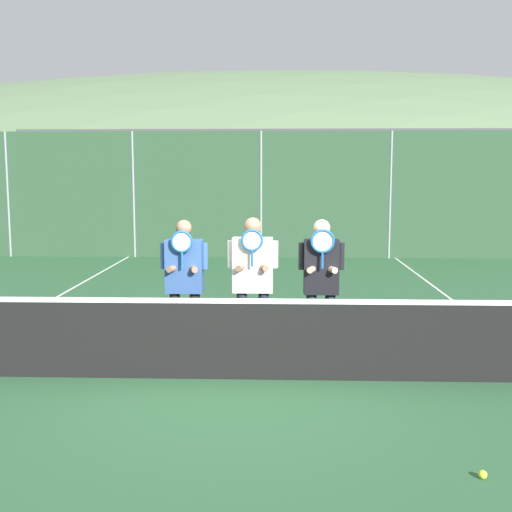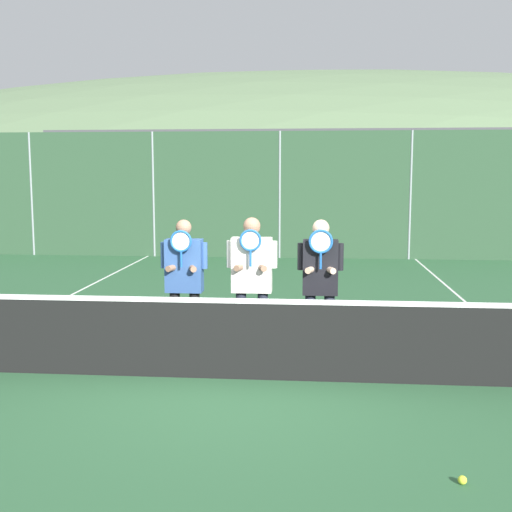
{
  "view_description": "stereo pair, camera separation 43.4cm",
  "coord_description": "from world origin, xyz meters",
  "px_view_note": "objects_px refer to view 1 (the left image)",
  "views": [
    {
      "loc": [
        0.49,
        -7.07,
        2.35
      ],
      "look_at": [
        0.2,
        1.02,
        1.29
      ],
      "focal_mm": 45.0,
      "sensor_mm": 36.0,
      "label": 1
    },
    {
      "loc": [
        0.93,
        -7.04,
        2.35
      ],
      "look_at": [
        0.2,
        1.02,
        1.29
      ],
      "focal_mm": 45.0,
      "sensor_mm": 36.0,
      "label": 2
    }
  ],
  "objects_px": {
    "tennis_ball_on_court": "(483,474)",
    "player_center_left": "(253,275)",
    "car_far_left": "(60,219)",
    "player_center_right": "(321,278)",
    "car_left_of_center": "(226,218)",
    "car_center": "(395,219)",
    "player_leftmost": "(184,278)"
  },
  "relations": [
    {
      "from": "player_leftmost",
      "to": "car_far_left",
      "type": "height_order",
      "value": "player_leftmost"
    },
    {
      "from": "player_center_left",
      "to": "tennis_ball_on_court",
      "type": "xyz_separation_m",
      "value": [
        1.91,
        -3.14,
        -1.04
      ]
    },
    {
      "from": "car_left_of_center",
      "to": "car_far_left",
      "type": "bearing_deg",
      "value": -179.81
    },
    {
      "from": "tennis_ball_on_court",
      "to": "car_center",
      "type": "bearing_deg",
      "value": 82.39
    },
    {
      "from": "player_leftmost",
      "to": "player_center_left",
      "type": "height_order",
      "value": "player_center_left"
    },
    {
      "from": "player_leftmost",
      "to": "tennis_ball_on_court",
      "type": "height_order",
      "value": "player_leftmost"
    },
    {
      "from": "player_center_right",
      "to": "car_left_of_center",
      "type": "distance_m",
      "value": 12.4
    },
    {
      "from": "player_center_left",
      "to": "tennis_ball_on_court",
      "type": "relative_size",
      "value": 26.42
    },
    {
      "from": "player_center_right",
      "to": "tennis_ball_on_court",
      "type": "distance_m",
      "value": 3.42
    },
    {
      "from": "car_center",
      "to": "tennis_ball_on_court",
      "type": "bearing_deg",
      "value": -97.61
    },
    {
      "from": "player_center_left",
      "to": "player_center_right",
      "type": "distance_m",
      "value": 0.85
    },
    {
      "from": "player_center_right",
      "to": "player_center_left",
      "type": "bearing_deg",
      "value": 176.94
    },
    {
      "from": "car_center",
      "to": "player_center_left",
      "type": "bearing_deg",
      "value": -107.85
    },
    {
      "from": "player_leftmost",
      "to": "tennis_ball_on_court",
      "type": "relative_size",
      "value": 25.92
    },
    {
      "from": "player_center_left",
      "to": "car_far_left",
      "type": "bearing_deg",
      "value": 118.57
    },
    {
      "from": "player_leftmost",
      "to": "car_left_of_center",
      "type": "height_order",
      "value": "car_left_of_center"
    },
    {
      "from": "car_left_of_center",
      "to": "player_center_left",
      "type": "bearing_deg",
      "value": -83.79
    },
    {
      "from": "player_leftmost",
      "to": "car_left_of_center",
      "type": "xyz_separation_m",
      "value": [
        -0.46,
        12.14,
        -0.12
      ]
    },
    {
      "from": "car_left_of_center",
      "to": "tennis_ball_on_court",
      "type": "relative_size",
      "value": 67.37
    },
    {
      "from": "player_center_left",
      "to": "car_center",
      "type": "distance_m",
      "value": 12.96
    },
    {
      "from": "player_center_right",
      "to": "tennis_ball_on_court",
      "type": "bearing_deg",
      "value": -71.16
    },
    {
      "from": "player_center_left",
      "to": "car_far_left",
      "type": "height_order",
      "value": "player_center_left"
    },
    {
      "from": "player_center_right",
      "to": "car_center",
      "type": "bearing_deg",
      "value": 75.84
    },
    {
      "from": "car_left_of_center",
      "to": "car_center",
      "type": "bearing_deg",
      "value": 1.88
    },
    {
      "from": "player_center_left",
      "to": "player_center_right",
      "type": "relative_size",
      "value": 1.01
    },
    {
      "from": "tennis_ball_on_court",
      "to": "car_left_of_center",
      "type": "bearing_deg",
      "value": 101.91
    },
    {
      "from": "car_center",
      "to": "tennis_ball_on_court",
      "type": "xyz_separation_m",
      "value": [
        -2.07,
        -15.47,
        -0.87
      ]
    },
    {
      "from": "car_center",
      "to": "car_far_left",
      "type": "bearing_deg",
      "value": -178.97
    },
    {
      "from": "player_center_left",
      "to": "car_far_left",
      "type": "xyz_separation_m",
      "value": [
        -6.61,
        12.14,
        -0.19
      ]
    },
    {
      "from": "player_center_right",
      "to": "car_center",
      "type": "xyz_separation_m",
      "value": [
        3.12,
        12.38,
        -0.14
      ]
    },
    {
      "from": "player_leftmost",
      "to": "car_far_left",
      "type": "xyz_separation_m",
      "value": [
        -5.75,
        12.13,
        -0.15
      ]
    },
    {
      "from": "tennis_ball_on_court",
      "to": "player_center_left",
      "type": "bearing_deg",
      "value": 121.24
    }
  ]
}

